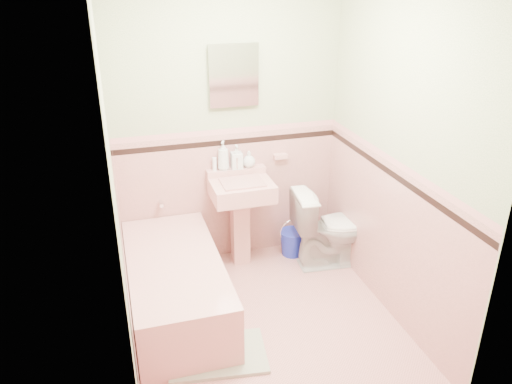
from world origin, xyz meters
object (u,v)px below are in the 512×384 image
object	(u,v)px
soap_bottle_right	(249,159)
soap_bottle_left	(223,156)
bathtub	(176,288)
soap_bottle_mid	(237,157)
toilet	(333,227)
medicine_cabinet	(234,75)
shoe	(216,347)
bucket	(292,243)
sink	(242,224)

from	to	relation	value
soap_bottle_right	soap_bottle_left	bearing A→B (deg)	180.00
bathtub	soap_bottle_mid	xyz separation A→B (m)	(0.69, 0.71, 0.77)
bathtub	toilet	size ratio (longest dim) A/B	2.03
medicine_cabinet	shoe	size ratio (longest dim) A/B	3.00
toilet	bucket	distance (m)	0.45
sink	bucket	bearing A→B (deg)	4.91
soap_bottle_left	bucket	xyz separation A→B (m)	(0.62, -0.14, -0.90)
bucket	shoe	xyz separation A→B (m)	(-1.00, -1.13, -0.06)
medicine_cabinet	toilet	size ratio (longest dim) A/B	0.61
sink	soap_bottle_right	distance (m)	0.59
soap_bottle_right	bathtub	bearing A→B (deg)	-138.39
sink	shoe	size ratio (longest dim) A/B	5.49
medicine_cabinet	soap_bottle_right	world-z (taller)	medicine_cabinet
soap_bottle_left	toilet	bearing A→B (deg)	-23.13
sink	medicine_cabinet	xyz separation A→B (m)	(0.00, 0.21, 1.29)
shoe	bathtub	bearing A→B (deg)	108.25
soap_bottle_left	bucket	distance (m)	1.10
soap_bottle_right	toilet	distance (m)	0.98
toilet	medicine_cabinet	bearing A→B (deg)	67.06
soap_bottle_left	medicine_cabinet	bearing A→B (deg)	14.85
sink	shoe	bearing A→B (deg)	-114.14
bathtub	soap_bottle_left	distance (m)	1.21
bathtub	toilet	distance (m)	1.52
medicine_cabinet	shoe	xyz separation A→B (m)	(-0.49, -1.30, -1.64)
sink	soap_bottle_left	world-z (taller)	soap_bottle_left
bathtub	toilet	world-z (taller)	toilet
soap_bottle_right	shoe	xyz separation A→B (m)	(-0.61, -1.27, -0.90)
soap_bottle_mid	shoe	size ratio (longest dim) A/B	1.42
bucket	shoe	size ratio (longest dim) A/B	1.61
soap_bottle_mid	bathtub	bearing A→B (deg)	-134.06
sink	bucket	xyz separation A→B (m)	(0.51, 0.04, -0.29)
sink	soap_bottle_mid	distance (m)	0.61
medicine_cabinet	soap_bottle_mid	world-z (taller)	medicine_cabinet
soap_bottle_mid	soap_bottle_right	xyz separation A→B (m)	(0.11, 0.00, -0.03)
soap_bottle_left	toilet	distance (m)	1.18
medicine_cabinet	toilet	bearing A→B (deg)	-27.74
bathtub	shoe	distance (m)	0.62
soap_bottle_left	shoe	world-z (taller)	soap_bottle_left
toilet	soap_bottle_left	bearing A→B (deg)	71.67
bathtub	soap_bottle_left	bearing A→B (deg)	51.40
sink	toilet	bearing A→B (deg)	-14.63
bathtub	soap_bottle_right	world-z (taller)	soap_bottle_right
toilet	bathtub	bearing A→B (deg)	107.16
sink	toilet	xyz separation A→B (m)	(0.79, -0.21, -0.05)
soap_bottle_right	shoe	distance (m)	1.67
toilet	bucket	bearing A→B (deg)	53.69
bathtub	soap_bottle_mid	distance (m)	1.25
toilet	sink	bearing A→B (deg)	80.16
sink	medicine_cabinet	distance (m)	1.30
bathtub	medicine_cabinet	xyz separation A→B (m)	(0.68, 0.74, 1.47)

